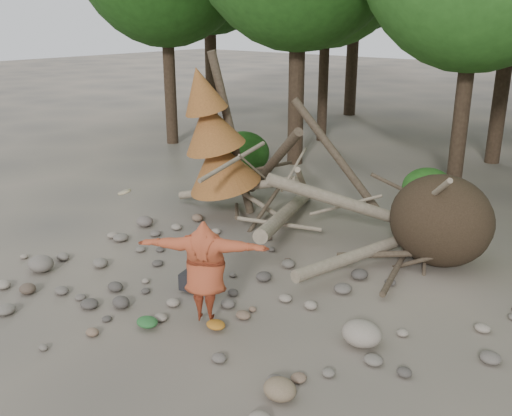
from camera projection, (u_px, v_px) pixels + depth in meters
The scene contains 13 objects.
ground at pixel (213, 299), 10.86m from camera, with size 120.00×120.00×0.00m, color #514C44.
deadfall_pile at pixel (414, 217), 12.41m from camera, with size 8.55×5.24×3.30m.
dead_conifer at pixel (215, 140), 14.52m from camera, with size 2.06×2.16×4.35m.
bush_left at pixel (243, 153), 19.20m from camera, with size 1.80×1.80×1.44m, color #1E4F15.
bush_mid at pixel (427, 188), 15.87m from camera, with size 1.40×1.40×1.12m, color #28641D.
frisbee_thrower at pixel (205, 271), 9.72m from camera, with size 3.22×1.69×2.01m.
backpack at pixel (194, 284), 11.08m from camera, with size 0.50×0.33×0.33m, color black.
cloth_green at pixel (147, 325), 9.81m from camera, with size 0.40×0.33×0.15m, color #245C29.
cloth_orange at pixel (216, 327), 9.75m from camera, with size 0.35×0.29×0.13m, color #A2631B.
boulder_front_left at pixel (41, 264), 11.98m from camera, with size 0.57×0.51×0.34m, color #6B6359.
boulder_front_right at pixel (280, 389), 8.00m from camera, with size 0.49×0.44×0.29m, color #7D684E.
boulder_mid_right at pixel (362, 334), 9.29m from camera, with size 0.67×0.61×0.40m, color gray.
boulder_mid_left at pixel (145, 221), 14.53m from camera, with size 0.44×0.40×0.27m, color #655B55.
Camera 1 is at (6.85, -6.95, 5.13)m, focal length 40.00 mm.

